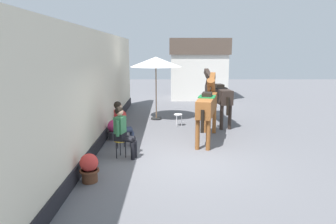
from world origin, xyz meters
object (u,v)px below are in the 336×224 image
object	(u,v)px
spare_stool_white	(179,116)
saddled_horse_far	(217,94)
saddled_horse_near	(208,104)
flower_planter_inner_far	(114,129)
seated_visitor_far	(122,122)
flower_planter_farthest	(122,118)
flower_planter_nearest	(90,167)
seated_visitor_near	(123,129)
cafe_parasol	(156,62)

from	to	relation	value
spare_stool_white	saddled_horse_far	bearing A→B (deg)	19.96
saddled_horse_near	flower_planter_inner_far	distance (m)	3.12
seated_visitor_far	flower_planter_farthest	size ratio (longest dim) A/B	2.17
saddled_horse_near	flower_planter_nearest	size ratio (longest dim) A/B	4.60
saddled_horse_near	flower_planter_nearest	world-z (taller)	saddled_horse_near
saddled_horse_far	spare_stool_white	size ratio (longest dim) A/B	6.48
flower_planter_nearest	flower_planter_inner_far	distance (m)	3.29
seated_visitor_near	saddled_horse_far	distance (m)	5.17
flower_planter_nearest	seated_visitor_far	bearing A→B (deg)	82.19
seated_visitor_near	saddled_horse_far	world-z (taller)	saddled_horse_far
saddled_horse_near	saddled_horse_far	bearing A→B (deg)	74.31
flower_planter_inner_far	spare_stool_white	world-z (taller)	flower_planter_inner_far
flower_planter_nearest	cafe_parasol	world-z (taller)	cafe_parasol
seated_visitor_far	flower_planter_inner_far	size ratio (longest dim) A/B	2.17
seated_visitor_far	flower_planter_farthest	distance (m)	2.54
saddled_horse_near	flower_planter_inner_far	xyz separation A→B (m)	(-3.01, 0.01, -0.82)
flower_planter_farthest	cafe_parasol	distance (m)	2.74
seated_visitor_near	flower_planter_inner_far	distance (m)	1.86
seated_visitor_near	flower_planter_nearest	distance (m)	1.71
flower_planter_inner_far	cafe_parasol	xyz separation A→B (m)	(1.26, 2.97, 2.03)
flower_planter_nearest	flower_planter_farthest	xyz separation A→B (m)	(-0.04, 4.93, 0.00)
saddled_horse_near	flower_planter_farthest	bearing A→B (deg)	151.29
saddled_horse_far	flower_planter_nearest	bearing A→B (deg)	-122.78
flower_planter_inner_far	cafe_parasol	world-z (taller)	cafe_parasol
flower_planter_inner_far	spare_stool_white	xyz separation A→B (m)	(2.14, 1.81, 0.07)
seated_visitor_far	saddled_horse_far	world-z (taller)	saddled_horse_far
cafe_parasol	spare_stool_white	xyz separation A→B (m)	(0.88, -1.16, -1.96)
saddled_horse_near	cafe_parasol	bearing A→B (deg)	120.40
saddled_horse_near	spare_stool_white	distance (m)	2.15
spare_stool_white	flower_planter_nearest	bearing A→B (deg)	-112.46
seated_visitor_near	flower_planter_farthest	distance (m)	3.44
flower_planter_farthest	saddled_horse_near	bearing A→B (deg)	-28.71
flower_planter_nearest	cafe_parasol	xyz separation A→B (m)	(1.23, 6.26, 2.03)
flower_planter_nearest	cafe_parasol	distance (m)	6.69
seated_visitor_near	seated_visitor_far	bearing A→B (deg)	100.79
spare_stool_white	flower_planter_farthest	bearing A→B (deg)	-175.61
spare_stool_white	saddled_horse_near	bearing A→B (deg)	-64.43
seated_visitor_near	saddled_horse_near	xyz separation A→B (m)	(2.47, 1.71, 0.38)
flower_planter_nearest	spare_stool_white	xyz separation A→B (m)	(2.11, 5.10, 0.07)
seated_visitor_near	cafe_parasol	distance (m)	5.01
saddled_horse_far	spare_stool_white	distance (m)	1.80
saddled_horse_near	flower_planter_farthest	world-z (taller)	saddled_horse_near
seated_visitor_far	cafe_parasol	xyz separation A→B (m)	(0.89, 3.80, 1.59)
saddled_horse_near	flower_planter_farthest	xyz separation A→B (m)	(-3.01, 1.65, -0.82)
seated_visitor_far	saddled_horse_near	xyz separation A→B (m)	(2.64, 0.82, 0.38)
seated_visitor_near	saddled_horse_near	distance (m)	3.03
flower_planter_farthest	cafe_parasol	xyz separation A→B (m)	(1.27, 1.33, 2.03)
spare_stool_white	cafe_parasol	bearing A→B (deg)	127.08
seated_visitor_near	seated_visitor_far	xyz separation A→B (m)	(-0.17, 0.89, 0.00)
seated_visitor_far	flower_planter_nearest	size ratio (longest dim) A/B	2.17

